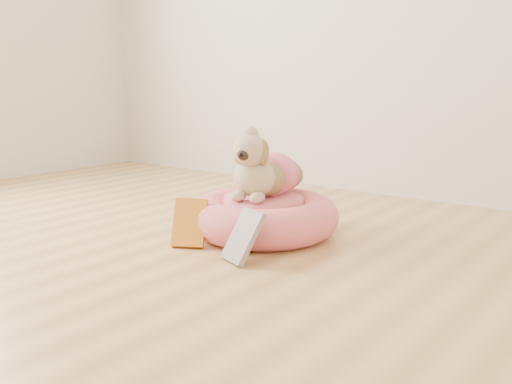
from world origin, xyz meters
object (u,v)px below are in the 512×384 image
Objects in this scene: pet_bed at (263,216)px; book_yellow at (190,223)px; book_white at (243,236)px; dog at (263,160)px.

pet_bed is 3.24× the size of book_yellow.
book_white is at bearing -33.94° from book_yellow.
pet_bed is 3.12× the size of book_white.
pet_bed is at bearing 136.42° from book_white.
dog is 2.07× the size of book_white.
book_white reaches higher than pet_bed.
book_white is (0.16, -0.33, -0.22)m from dog.
dog is at bearing 39.09° from book_yellow.
dog is (-0.01, 0.01, 0.23)m from pet_bed.
pet_bed is 0.23m from dog.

